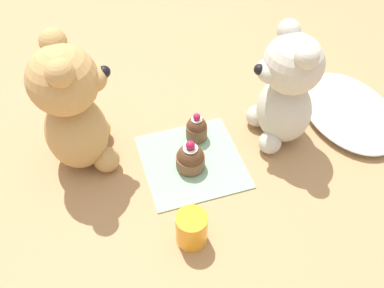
# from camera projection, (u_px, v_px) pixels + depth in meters

# --- Properties ---
(ground_plane) EXTENTS (4.00, 4.00, 0.00)m
(ground_plane) POSITION_uv_depth(u_px,v_px,m) (192.00, 162.00, 0.93)
(ground_plane) COLOR tan
(knitted_placemat) EXTENTS (0.20, 0.20, 0.01)m
(knitted_placemat) POSITION_uv_depth(u_px,v_px,m) (192.00, 161.00, 0.93)
(knitted_placemat) COLOR #8EBC99
(knitted_placemat) RESTS_ON ground_plane
(tulle_cloth) EXTENTS (0.28, 0.19, 0.03)m
(tulle_cloth) POSITION_uv_depth(u_px,v_px,m) (349.00, 111.00, 1.01)
(tulle_cloth) COLOR white
(tulle_cloth) RESTS_ON ground_plane
(teddy_bear_cream) EXTENTS (0.13, 0.14, 0.26)m
(teddy_bear_cream) POSITION_uv_depth(u_px,v_px,m) (286.00, 90.00, 0.89)
(teddy_bear_cream) COLOR beige
(teddy_bear_cream) RESTS_ON ground_plane
(teddy_bear_tan) EXTENTS (0.14, 0.15, 0.28)m
(teddy_bear_tan) POSITION_uv_depth(u_px,v_px,m) (73.00, 109.00, 0.84)
(teddy_bear_tan) COLOR tan
(teddy_bear_tan) RESTS_ON ground_plane
(cupcake_near_cream_bear) EXTENTS (0.05, 0.05, 0.07)m
(cupcake_near_cream_bear) POSITION_uv_depth(u_px,v_px,m) (197.00, 128.00, 0.95)
(cupcake_near_cream_bear) COLOR brown
(cupcake_near_cream_bear) RESTS_ON knitted_placemat
(cupcake_near_tan_bear) EXTENTS (0.06, 0.06, 0.07)m
(cupcake_near_tan_bear) POSITION_uv_depth(u_px,v_px,m) (190.00, 158.00, 0.90)
(cupcake_near_tan_bear) COLOR brown
(cupcake_near_tan_bear) RESTS_ON knitted_placemat
(juice_glass) EXTENTS (0.06, 0.06, 0.07)m
(juice_glass) POSITION_uv_depth(u_px,v_px,m) (192.00, 229.00, 0.78)
(juice_glass) COLOR orange
(juice_glass) RESTS_ON ground_plane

